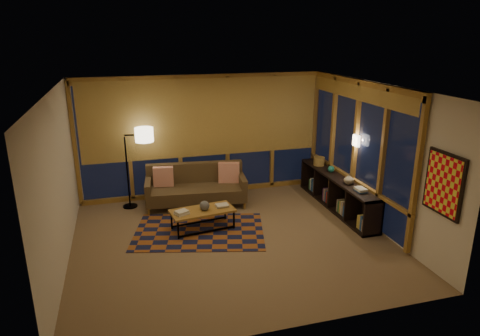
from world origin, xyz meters
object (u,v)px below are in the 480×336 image
object	(u,v)px
sofa	(196,187)
floor_lamp	(127,168)
bookshelf	(337,193)
coffee_table	(203,219)

from	to	relation	value
sofa	floor_lamp	bearing A→B (deg)	173.70
bookshelf	sofa	bearing A→B (deg)	161.43
sofa	coffee_table	bearing A→B (deg)	-87.79
sofa	coffee_table	xyz separation A→B (m)	(-0.09, -1.18, -0.23)
sofa	coffee_table	size ratio (longest dim) A/B	1.76
bookshelf	floor_lamp	bearing A→B (deg)	163.30
coffee_table	floor_lamp	world-z (taller)	floor_lamp
coffee_table	floor_lamp	size ratio (longest dim) A/B	0.69
floor_lamp	bookshelf	size ratio (longest dim) A/B	0.62
coffee_table	bookshelf	xyz separation A→B (m)	(2.90, 0.23, 0.15)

